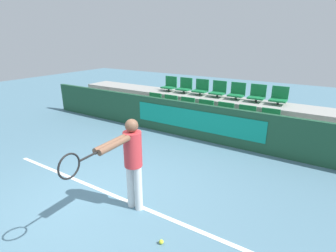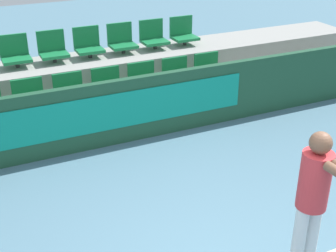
{
  "view_description": "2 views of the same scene",
  "coord_description": "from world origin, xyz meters",
  "views": [
    {
      "loc": [
        3.15,
        -2.6,
        2.76
      ],
      "look_at": [
        0.45,
        1.67,
        1.03
      ],
      "focal_mm": 28.0,
      "sensor_mm": 36.0,
      "label": 1
    },
    {
      "loc": [
        -2.1,
        -2.44,
        3.42
      ],
      "look_at": [
        -0.09,
        1.9,
        1.08
      ],
      "focal_mm": 50.0,
      "sensor_mm": 36.0,
      "label": 2
    }
  ],
  "objects": [
    {
      "name": "stadium_chair_6",
      "position": [
        1.88,
        4.42,
        0.65
      ],
      "size": [
        0.47,
        0.39,
        0.52
      ],
      "color": "#333333",
      "rests_on": "bleacher_tier_front"
    },
    {
      "name": "stadium_chair_5",
      "position": [
        1.25,
        4.42,
        0.65
      ],
      "size": [
        0.47,
        0.39,
        0.52
      ],
      "color": "#333333",
      "rests_on": "bleacher_tier_front"
    },
    {
      "name": "stadium_chair_10",
      "position": [
        0.0,
        5.44,
        1.09
      ],
      "size": [
        0.47,
        0.39,
        0.52
      ],
      "color": "#333333",
      "rests_on": "bleacher_tier_middle"
    },
    {
      "name": "tennis_ball",
      "position": [
        1.49,
        -0.16,
        0.03
      ],
      "size": [
        0.07,
        0.07,
        0.07
      ],
      "color": "#CCDB33",
      "rests_on": "ground"
    },
    {
      "name": "bleacher_tier_middle",
      "position": [
        0.0,
        5.32,
        0.44
      ],
      "size": [
        11.01,
        1.02,
        0.87
      ],
      "color": "#9E9E99",
      "rests_on": "ground"
    },
    {
      "name": "ground_plane",
      "position": [
        0.0,
        0.0,
        0.0
      ],
      "size": [
        30.0,
        30.0,
        0.0
      ],
      "primitive_type": "plane",
      "color": "slate"
    },
    {
      "name": "stadium_chair_1",
      "position": [
        -1.25,
        4.42,
        0.65
      ],
      "size": [
        0.47,
        0.39,
        0.52
      ],
      "color": "#333333",
      "rests_on": "bleacher_tier_front"
    },
    {
      "name": "barrier_wall",
      "position": [
        0.0,
        3.71,
        0.51
      ],
      "size": [
        11.41,
        0.14,
        1.02
      ],
      "color": "#1E4C33",
      "rests_on": "ground"
    },
    {
      "name": "stadium_chair_11",
      "position": [
        0.63,
        5.44,
        1.09
      ],
      "size": [
        0.47,
        0.39,
        0.52
      ],
      "color": "#333333",
      "rests_on": "bleacher_tier_middle"
    },
    {
      "name": "stadium_chair_13",
      "position": [
        1.88,
        5.44,
        1.09
      ],
      "size": [
        0.47,
        0.39,
        0.52
      ],
      "color": "#333333",
      "rests_on": "bleacher_tier_middle"
    },
    {
      "name": "stadium_chair_9",
      "position": [
        -0.63,
        5.44,
        1.09
      ],
      "size": [
        0.47,
        0.39,
        0.52
      ],
      "color": "#333333",
      "rests_on": "bleacher_tier_middle"
    },
    {
      "name": "stadium_chair_12",
      "position": [
        1.25,
        5.44,
        1.09
      ],
      "size": [
        0.47,
        0.39,
        0.52
      ],
      "color": "#333333",
      "rests_on": "bleacher_tier_middle"
    },
    {
      "name": "stadium_chair_8",
      "position": [
        -1.25,
        5.44,
        1.09
      ],
      "size": [
        0.47,
        0.39,
        0.52
      ],
      "color": "#333333",
      "rests_on": "bleacher_tier_middle"
    },
    {
      "name": "court_baseline",
      "position": [
        0.0,
        0.35,
        0.0
      ],
      "size": [
        5.58,
        0.08,
        0.01
      ],
      "color": "white",
      "rests_on": "ground"
    },
    {
      "name": "stadium_chair_7",
      "position": [
        -1.88,
        5.44,
        1.09
      ],
      "size": [
        0.47,
        0.39,
        0.52
      ],
      "color": "#333333",
      "rests_on": "bleacher_tier_middle"
    },
    {
      "name": "stadium_chair_0",
      "position": [
        -1.88,
        4.42,
        0.65
      ],
      "size": [
        0.47,
        0.39,
        0.52
      ],
      "color": "#333333",
      "rests_on": "bleacher_tier_front"
    },
    {
      "name": "stadium_chair_2",
      "position": [
        -0.63,
        4.42,
        0.65
      ],
      "size": [
        0.47,
        0.39,
        0.52
      ],
      "color": "#333333",
      "rests_on": "bleacher_tier_front"
    },
    {
      "name": "stadium_chair_3",
      "position": [
        0.0,
        4.42,
        0.65
      ],
      "size": [
        0.47,
        0.39,
        0.52
      ],
      "color": "#333333",
      "rests_on": "bleacher_tier_front"
    },
    {
      "name": "tennis_player",
      "position": [
        0.66,
        0.22,
        0.96
      ],
      "size": [
        0.29,
        1.51,
        1.58
      ],
      "rotation": [
        0.0,
        0.0,
        0.05
      ],
      "color": "silver",
      "rests_on": "ground"
    },
    {
      "name": "stadium_chair_4",
      "position": [
        0.63,
        4.42,
        0.65
      ],
      "size": [
        0.47,
        0.39,
        0.52
      ],
      "color": "#333333",
      "rests_on": "bleacher_tier_front"
    },
    {
      "name": "bleacher_tier_front",
      "position": [
        0.0,
        4.3,
        0.22
      ],
      "size": [
        11.01,
        1.02,
        0.44
      ],
      "color": "#9E9E99",
      "rests_on": "ground"
    }
  ]
}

